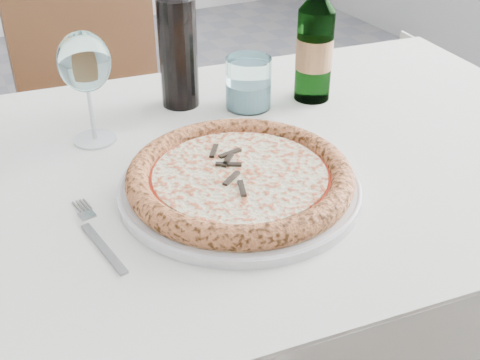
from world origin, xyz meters
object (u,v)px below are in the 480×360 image
Objects in this scene: tumbler at (248,86)px; wine_bottle at (178,42)px; chair_far at (103,111)px; beer_bottle at (315,45)px; pizza at (240,176)px; wine_glass at (84,64)px; dining_table at (214,208)px; plate at (240,186)px.

tumbler is 0.16m from wine_bottle.
beer_bottle is (0.28, -0.61, 0.33)m from chair_far.
beer_bottle is 0.93× the size of wine_bottle.
wine_glass is at bearing 120.25° from pizza.
chair_far is 4.76× the size of wine_glass.
dining_table is 3.97× the size of plate.
chair_far is 0.88m from plate.
chair_far is at bearing 89.94° from pizza.
dining_table is at bearing -99.61° from wine_bottle.
chair_far reaches higher than pizza.
plate is at bearing 60.00° from pizza.
chair_far is 0.66m from tumbler.
wine_bottle is (0.04, 0.23, 0.22)m from dining_table.
wine_glass reaches higher than tumbler.
wine_bottle is (0.04, 0.33, 0.10)m from pizza.
pizza is 3.48× the size of tumbler.
beer_bottle is at bearing -8.93° from tumbler.
dining_table is at bearing -90.07° from chair_far.
wine_glass reaches higher than pizza.
beer_bottle is (0.28, 0.14, 0.20)m from dining_table.
plate is 0.02m from pizza.
dining_table is 0.16m from pizza.
wine_bottle is at bearing 147.67° from tumbler.
wine_glass is 0.66× the size of wine_bottle.
plate is 0.31m from tumbler.
plate is (0.00, -0.10, 0.10)m from dining_table.
beer_bottle is at bearing 40.51° from pizza.
wine_bottle is at bearing -85.69° from chair_far.
chair_far is at bearing 89.93° from dining_table.
pizza is 1.16× the size of wine_bottle.
chair_far is 0.75m from beer_bottle.
plate is 0.33m from wine_glass.
wine_glass is 0.32m from tumbler.
pizza is 0.32m from wine_glass.
beer_bottle is at bearing -20.57° from wine_bottle.
pizza reaches higher than dining_table.
chair_far is 0.71m from wine_glass.
wine_glass is (-0.15, -0.59, 0.36)m from chair_far.
tumbler is at bearing 47.12° from dining_table.
tumbler is 0.36× the size of beer_bottle.
pizza is at bearing -120.00° from plate.
dining_table is 0.32m from wine_glass.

